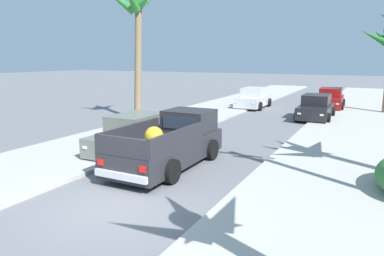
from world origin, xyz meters
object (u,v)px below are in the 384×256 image
at_px(pickup_truck, 171,144).
at_px(car_right_mid, 253,98).
at_px(car_left_mid, 316,108).
at_px(car_left_near, 134,135).
at_px(car_right_near, 330,99).
at_px(palm_tree_left_mid, 136,17).

relative_size(pickup_truck, car_right_mid, 1.22).
bearing_deg(car_left_mid, car_right_mid, 146.88).
bearing_deg(car_left_near, car_right_near, 72.53).
distance_m(car_left_mid, palm_tree_left_mid, 12.20).
xyz_separation_m(car_left_near, palm_tree_left_mid, (-4.42, 6.46, 5.39)).
xyz_separation_m(car_right_near, palm_tree_left_mid, (-9.86, -10.82, 5.39)).
relative_size(car_right_near, palm_tree_left_mid, 0.56).
height_order(car_left_near, car_right_mid, same).
xyz_separation_m(car_left_near, car_right_near, (5.44, 17.28, 0.00)).
distance_m(pickup_truck, car_right_near, 18.40).
xyz_separation_m(car_right_mid, palm_tree_left_mid, (-4.60, -8.46, 5.39)).
bearing_deg(car_left_mid, car_right_near, 87.90).
bearing_deg(car_right_near, car_right_mid, -155.77).
height_order(car_left_mid, car_right_mid, same).
relative_size(car_left_near, car_right_mid, 1.00).
distance_m(car_right_near, palm_tree_left_mid, 15.60).
xyz_separation_m(car_left_near, car_left_mid, (5.23, 11.62, 0.00)).
xyz_separation_m(car_left_mid, car_right_mid, (-5.06, 3.30, 0.00)).
bearing_deg(palm_tree_left_mid, car_right_near, 47.67).
height_order(car_left_near, palm_tree_left_mid, palm_tree_left_mid).
distance_m(pickup_truck, palm_tree_left_mid, 11.19).
xyz_separation_m(pickup_truck, car_left_mid, (3.03, 12.45, -0.07)).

